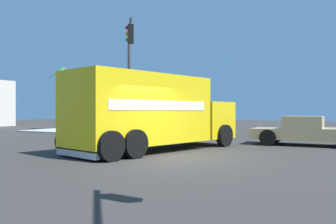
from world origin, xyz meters
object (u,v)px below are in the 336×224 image
object	(u,v)px
delivery_truck	(153,112)
pickup_tan	(308,130)
palm_tree_far	(64,88)
traffic_light_primary	(129,65)

from	to	relation	value
delivery_truck	pickup_tan	size ratio (longest dim) A/B	1.59
pickup_tan	palm_tree_far	distance (m)	20.90
delivery_truck	traffic_light_primary	world-z (taller)	traffic_light_primary
delivery_truck	traffic_light_primary	size ratio (longest dim) A/B	1.32
traffic_light_primary	pickup_tan	size ratio (longest dim) A/B	1.21
palm_tree_far	pickup_tan	bearing A→B (deg)	-101.62
pickup_tan	palm_tree_far	world-z (taller)	palm_tree_far
delivery_truck	pickup_tan	xyz separation A→B (m)	(5.41, -5.24, -0.85)
pickup_tan	palm_tree_far	xyz separation A→B (m)	(4.17, 20.28, 2.87)
traffic_light_primary	palm_tree_far	bearing A→B (deg)	64.93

